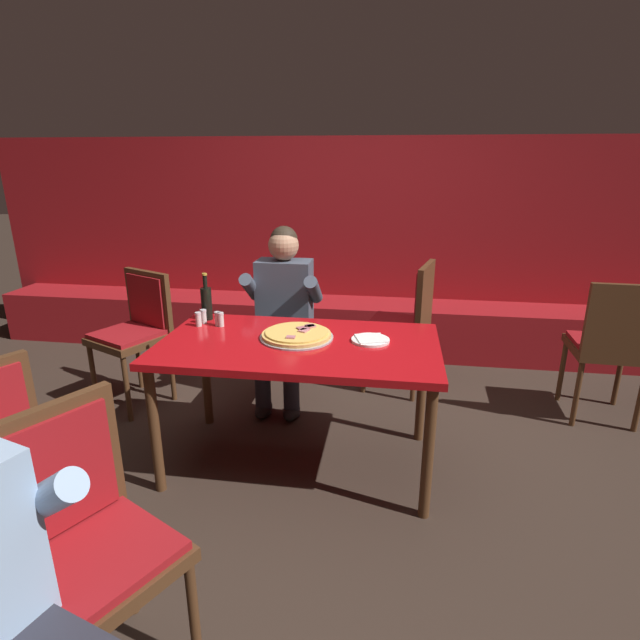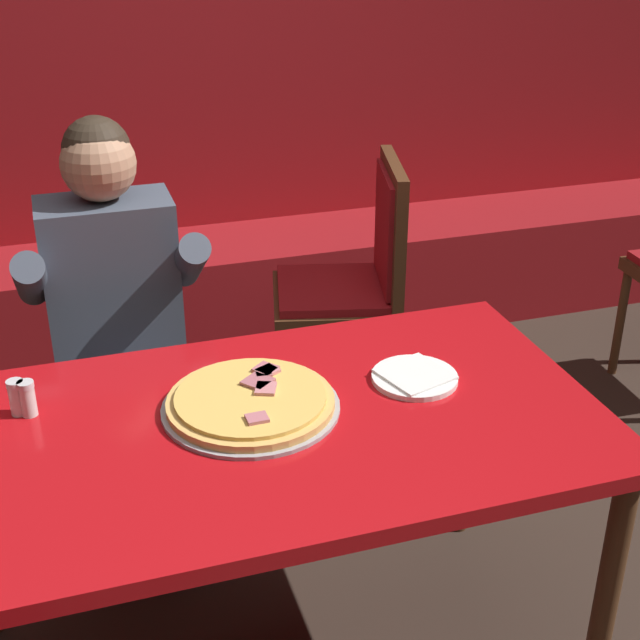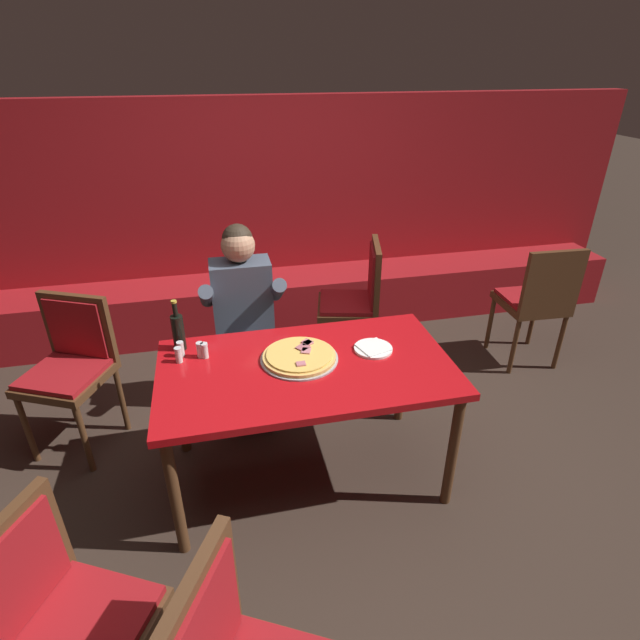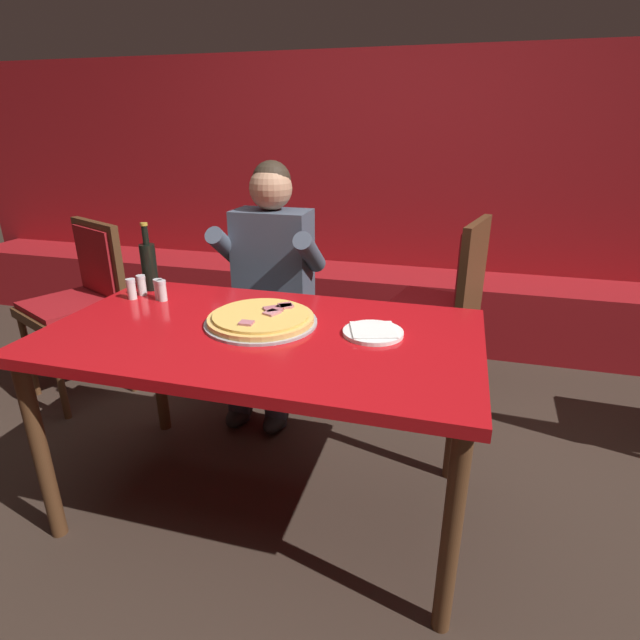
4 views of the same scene
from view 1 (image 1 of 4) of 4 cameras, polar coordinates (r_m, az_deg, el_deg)
ground_plane at (r=3.07m, az=-2.25°, el=-15.87°), size 24.00×24.00×0.00m
booth_wall_panel at (r=4.77m, az=2.57°, el=8.81°), size 6.80×0.16×1.90m
booth_bench at (r=4.63m, az=2.01°, el=-0.64°), size 6.46×0.48×0.46m
main_dining_table at (r=2.75m, az=-2.43°, el=-4.01°), size 1.52×0.85×0.76m
pizza at (r=2.78m, az=-2.68°, el=-1.70°), size 0.41×0.41×0.05m
plate_white_paper at (r=2.74m, az=5.79°, el=-2.26°), size 0.21×0.21×0.02m
beer_bottle at (r=3.15m, az=-12.85°, el=2.00°), size 0.07×0.07×0.29m
shaker_red_pepper_flakes at (r=3.10m, az=-13.17°, el=0.33°), size 0.04×0.04×0.09m
shaker_oregano at (r=3.02m, az=-11.27°, el=-0.02°), size 0.04×0.04×0.09m
shaker_black_pepper at (r=3.05m, az=-13.72°, el=0.01°), size 0.04×0.04×0.09m
shaker_parmesan at (r=3.04m, az=-11.60°, el=0.07°), size 0.04×0.04×0.09m
diner_seated_blue_shirt at (r=3.47m, az=-4.33°, el=1.12°), size 0.53×0.53×1.27m
dining_chair_near_left at (r=3.78m, az=-20.23°, el=-0.64°), size 0.59×0.59×0.95m
dining_chair_far_right at (r=3.77m, az=30.38°, el=-2.04°), size 0.46×0.46×0.99m
dining_chair_far_left at (r=2.44m, az=-32.75°, el=-13.32°), size 0.59×0.59×0.94m
dining_chair_by_booth at (r=3.78m, az=9.97°, el=0.32°), size 0.53×0.53×0.99m
dining_chair_near_right at (r=1.89m, az=-25.47°, el=-20.91°), size 0.59×0.59×0.98m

